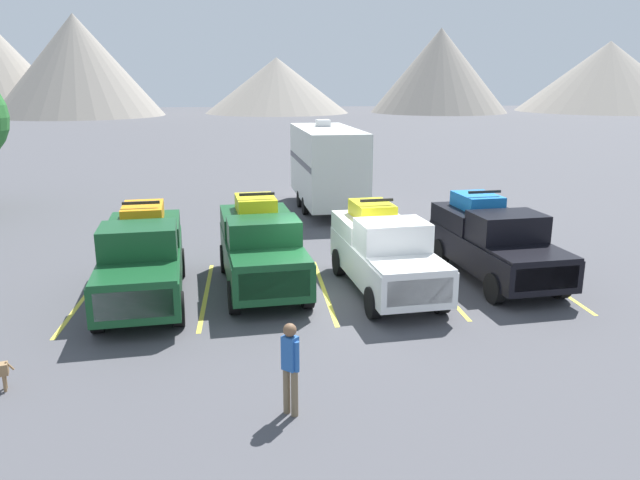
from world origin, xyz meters
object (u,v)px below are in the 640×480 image
(pickup_truck_d, at_px, (494,240))
(person_a, at_px, (290,363))
(pickup_truck_b, at_px, (261,246))
(pickup_truck_a, at_px, (142,257))
(pickup_truck_c, at_px, (384,251))
(camper_trailer_a, at_px, (327,164))

(pickup_truck_d, bearing_deg, person_a, -132.46)
(pickup_truck_b, bearing_deg, pickup_truck_a, -168.77)
(pickup_truck_a, height_order, pickup_truck_c, pickup_truck_a)
(pickup_truck_c, xyz_separation_m, pickup_truck_d, (3.48, 0.75, 0.01))
(person_a, bearing_deg, pickup_truck_a, 118.77)
(pickup_truck_a, bearing_deg, person_a, -61.23)
(pickup_truck_a, relative_size, pickup_truck_d, 1.08)
(pickup_truck_a, height_order, person_a, pickup_truck_a)
(camper_trailer_a, bearing_deg, pickup_truck_b, -107.04)
(pickup_truck_b, xyz_separation_m, pickup_truck_c, (3.40, -0.73, -0.04))
(pickup_truck_c, relative_size, pickup_truck_d, 0.98)
(person_a, bearing_deg, pickup_truck_c, 64.47)
(pickup_truck_c, bearing_deg, person_a, -115.53)
(pickup_truck_d, bearing_deg, pickup_truck_c, -167.79)
(pickup_truck_a, bearing_deg, pickup_truck_b, 11.23)
(pickup_truck_a, relative_size, pickup_truck_c, 1.10)
(pickup_truck_c, relative_size, camper_trailer_a, 0.67)
(pickup_truck_b, bearing_deg, camper_trailer_a, 72.96)
(camper_trailer_a, height_order, person_a, camper_trailer_a)
(pickup_truck_a, distance_m, person_a, 7.39)
(pickup_truck_c, height_order, pickup_truck_d, pickup_truck_d)
(camper_trailer_a, bearing_deg, pickup_truck_d, -70.31)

